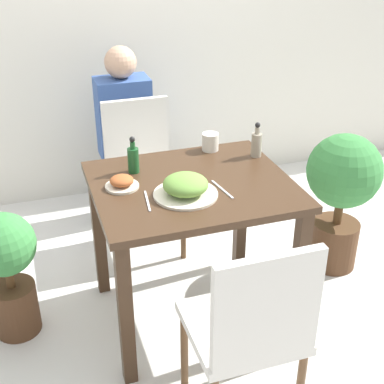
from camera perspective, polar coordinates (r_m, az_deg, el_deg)
ground_plane at (r=2.92m, az=0.00°, el=-12.69°), size 16.00×16.00×0.00m
wall_back at (r=3.79m, az=-7.87°, el=18.54°), size 8.00×0.05×2.60m
dining_table at (r=2.55m, az=0.00°, el=-1.60°), size 0.92×0.79×0.78m
chair_near at (r=2.06m, az=6.28°, el=-14.10°), size 0.42×0.42×0.92m
chair_far at (r=3.24m, az=-5.40°, el=2.62°), size 0.42×0.42×0.92m
food_plate at (r=2.35m, az=-0.69°, el=0.58°), size 0.29×0.29×0.10m
side_plate at (r=2.45m, az=-7.50°, el=1.01°), size 0.16×0.16×0.06m
drink_cup at (r=2.82m, az=1.96°, el=5.37°), size 0.09×0.09×0.09m
sauce_bottle at (r=2.57m, az=-6.29°, el=3.56°), size 0.05×0.05×0.18m
condiment_bottle at (r=2.75m, az=6.90°, el=5.17°), size 0.05×0.05×0.18m
fork_utensil at (r=2.33m, az=-4.78°, el=-0.95°), size 0.03×0.18×0.00m
spoon_utensil at (r=2.42m, az=3.24°, el=0.29°), size 0.04×0.19×0.00m
potted_plant_left at (r=2.72m, az=-19.09°, el=-7.48°), size 0.31×0.31×0.67m
potted_plant_right at (r=3.12m, az=15.69°, el=0.38°), size 0.42×0.42×0.83m
person_figure at (r=3.56m, az=-7.15°, el=5.91°), size 0.34×0.22×1.17m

